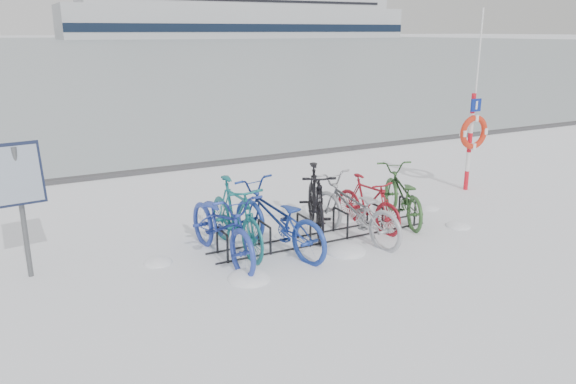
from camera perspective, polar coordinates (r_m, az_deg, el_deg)
The scene contains 15 objects.
ground at distance 9.55m, azimuth 3.49°, elevation -4.74°, with size 900.00×900.00×0.00m, color white.
ice_sheet at distance 162.72m, azimuth -26.85°, elevation 13.23°, with size 400.00×298.00×0.02m, color #A9B8BF.
quay_edge at distance 14.68m, azimuth -8.49°, elevation 2.76°, with size 400.00×0.25×0.10m, color #3F3F42.
bike_rack at distance 9.48m, azimuth 3.51°, elevation -3.72°, with size 4.00×0.48×0.46m.
info_board at distance 8.48m, azimuth -25.71°, elevation 0.90°, with size 0.67×0.31×1.94m.
lifebuoy_station at distance 12.72m, azimuth 18.28°, elevation 5.78°, with size 0.74×0.22×3.84m.
cruise_ferry at distance 261.44m, azimuth -4.87°, elevation 18.33°, with size 154.56×29.11×50.78m.
bike_0 at distance 8.59m, azimuth -6.74°, elevation -3.13°, with size 0.77×2.21×1.16m, color #263C9E.
bike_1 at distance 8.92m, azimuth -5.34°, elevation -2.26°, with size 0.56×1.97×1.18m, color #18686C.
bike_2 at distance 8.84m, azimuth -1.11°, elevation -2.53°, with size 0.75×2.16×1.13m, color #1E3A95.
bike_3 at distance 9.72m, azimuth 2.84°, elevation -0.65°, with size 0.56×1.97×1.18m, color black.
bike_4 at distance 9.44m, azimuth 6.82°, elevation -1.56°, with size 0.72×2.08×1.09m, color #A4A6AC.
bike_5 at distance 10.03m, azimuth 8.13°, elevation -0.93°, with size 0.45×1.61×0.97m, color maroon.
bike_6 at distance 10.57m, azimuth 11.52°, elevation -0.06°, with size 0.68×1.94×1.02m, color #305729.
snow_drifts at distance 9.30m, azimuth 3.65°, elevation -5.33°, with size 5.89×2.18×0.23m.
Camera 1 is at (-4.66, -7.61, 3.39)m, focal length 35.00 mm.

